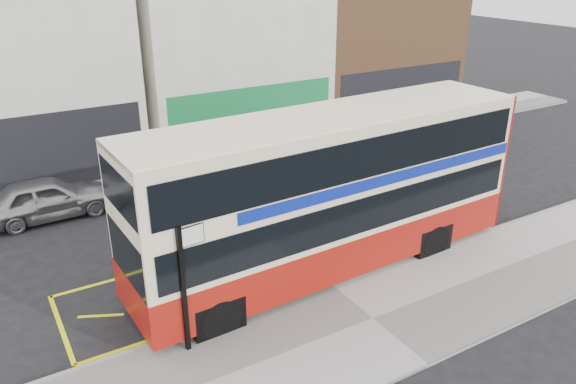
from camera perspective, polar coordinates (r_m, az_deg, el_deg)
ground at (r=16.61m, az=3.57°, el=-9.06°), size 120.00×120.00×0.00m
pavement at (r=15.06m, az=8.58°, el=-12.78°), size 40.00×4.00×0.15m
kerb at (r=16.31m, az=4.32°, el=-9.44°), size 40.00×0.15×0.15m
far_pavement at (r=25.48m, az=-10.36°, el=2.72°), size 50.00×3.00×0.15m
road_markings at (r=17.75m, az=0.67°, el=-6.68°), size 14.00×3.40×0.01m
terrace_left at (r=26.87m, az=-25.73°, el=13.51°), size 8.00×8.01×11.80m
terrace_green_shop at (r=29.15m, az=-7.36°, el=15.65°), size 9.00×8.01×11.30m
terrace_right at (r=33.79m, az=7.34°, el=15.84°), size 9.00×8.01×10.30m
double_decker_bus at (r=16.18m, az=4.39°, el=0.11°), size 12.11×3.21×4.80m
bus_stop_post at (r=13.02m, az=-10.44°, el=-8.55°), size 0.82×0.16×3.27m
car_silver at (r=21.78m, az=-23.29°, el=-0.57°), size 4.50×1.87×1.52m
car_grey at (r=23.13m, az=-11.56°, el=2.12°), size 4.44×2.28×1.39m
car_white at (r=27.22m, az=4.70°, el=5.83°), size 5.21×2.56×1.46m
street_tree_right at (r=29.29m, az=4.33°, el=12.23°), size 2.22×2.22×4.80m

